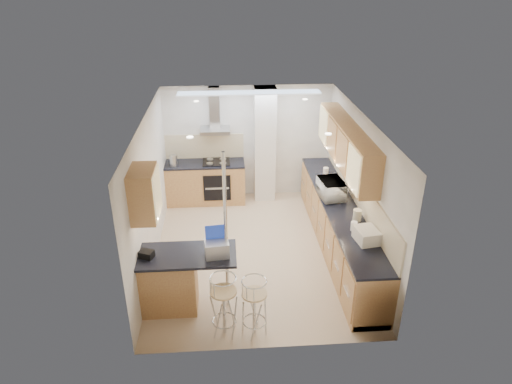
{
  "coord_description": "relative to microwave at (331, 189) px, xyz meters",
  "views": [
    {
      "loc": [
        -0.5,
        -7.04,
        4.61
      ],
      "look_at": [
        0.02,
        0.2,
        1.1
      ],
      "focal_mm": 32.0,
      "sensor_mm": 36.0,
      "label": 1
    }
  ],
  "objects": [
    {
      "name": "jar_a",
      "position": [
        0.16,
        0.25,
        -0.07
      ],
      "size": [
        0.13,
        0.13,
        0.19
      ],
      "primitive_type": "cylinder",
      "rotation": [
        0.0,
        0.0,
        0.07
      ],
      "color": "white",
      "rests_on": "right_counter"
    },
    {
      "name": "room_shell",
      "position": [
        -1.06,
        0.11,
        0.46
      ],
      "size": [
        3.64,
        4.84,
        2.51
      ],
      "color": "white",
      "rests_on": "ground"
    },
    {
      "name": "microwave",
      "position": [
        0.0,
        0.0,
        0.0
      ],
      "size": [
        0.47,
        0.64,
        0.33
      ],
      "primitive_type": "imported",
      "rotation": [
        0.0,
        0.0,
        1.68
      ],
      "color": "white",
      "rests_on": "right_counter"
    },
    {
      "name": "right_counter",
      "position": [
        0.11,
        -0.27,
        -0.62
      ],
      "size": [
        0.63,
        4.4,
        0.92
      ],
      "color": "#A46441",
      "rests_on": "ground"
    },
    {
      "name": "jar_d",
      "position": [
        0.1,
        -1.2,
        -0.09
      ],
      "size": [
        0.11,
        0.11,
        0.15
      ],
      "primitive_type": "cylinder",
      "rotation": [
        0.0,
        0.0,
        0.14
      ],
      "color": "white",
      "rests_on": "right_counter"
    },
    {
      "name": "jar_b",
      "position": [
        0.12,
        1.04,
        -0.1
      ],
      "size": [
        0.14,
        0.14,
        0.14
      ],
      "primitive_type": "cylinder",
      "rotation": [
        0.0,
        0.0,
        -0.36
      ],
      "color": "white",
      "rests_on": "right_counter"
    },
    {
      "name": "back_counter",
      "position": [
        -2.34,
        1.83,
        -0.62
      ],
      "size": [
        1.7,
        0.63,
        0.92
      ],
      "color": "#A46441",
      "rests_on": "ground"
    },
    {
      "name": "bar_stool_end",
      "position": [
        -1.56,
        -2.37,
        -0.63
      ],
      "size": [
        0.52,
        0.52,
        0.91
      ],
      "primitive_type": null,
      "rotation": [
        0.0,
        0.0,
        0.86
      ],
      "color": "tan",
      "rests_on": "ground"
    },
    {
      "name": "kettle",
      "position": [
        -2.98,
        1.69,
        -0.04
      ],
      "size": [
        0.16,
        0.16,
        0.24
      ],
      "primitive_type": "cylinder",
      "color": "#A9ACAE",
      "rests_on": "back_counter"
    },
    {
      "name": "ground",
      "position": [
        -1.39,
        -0.27,
        -1.08
      ],
      "size": [
        4.8,
        4.8,
        0.0
      ],
      "primitive_type": "plane",
      "color": "beige",
      "rests_on": "ground"
    },
    {
      "name": "bag",
      "position": [
        -3.06,
        -1.76,
        -0.09
      ],
      "size": [
        0.23,
        0.2,
        0.11
      ],
      "primitive_type": "cube",
      "rotation": [
        0.0,
        0.0,
        -0.37
      ],
      "color": "black",
      "rests_on": "peninsula"
    },
    {
      "name": "bar_stool_near",
      "position": [
        -1.98,
        -2.33,
        -0.61
      ],
      "size": [
        0.47,
        0.47,
        0.96
      ],
      "primitive_type": null,
      "rotation": [
        0.0,
        0.0,
        0.23
      ],
      "color": "tan",
      "rests_on": "ground"
    },
    {
      "name": "laptop",
      "position": [
        -2.05,
        -1.79,
        -0.03
      ],
      "size": [
        0.36,
        0.29,
        0.23
      ],
      "primitive_type": "cube",
      "rotation": [
        0.0,
        0.0,
        0.11
      ],
      "color": "#ACAEB4",
      "rests_on": "peninsula"
    },
    {
      "name": "bread_bin",
      "position": [
        0.2,
        -1.53,
        -0.06
      ],
      "size": [
        0.36,
        0.43,
        0.21
      ],
      "primitive_type": "cube",
      "rotation": [
        0.0,
        0.0,
        0.15
      ],
      "color": "white",
      "rests_on": "right_counter"
    },
    {
      "name": "jar_c",
      "position": [
        0.24,
        -0.88,
        -0.07
      ],
      "size": [
        0.18,
        0.18,
        0.19
      ],
      "primitive_type": "cylinder",
      "rotation": [
        0.0,
        0.0,
        0.33
      ],
      "color": "beige",
      "rests_on": "right_counter"
    },
    {
      "name": "peninsula",
      "position": [
        -2.51,
        -1.72,
        -0.61
      ],
      "size": [
        1.47,
        0.72,
        0.94
      ],
      "color": "#A46441",
      "rests_on": "ground"
    }
  ]
}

